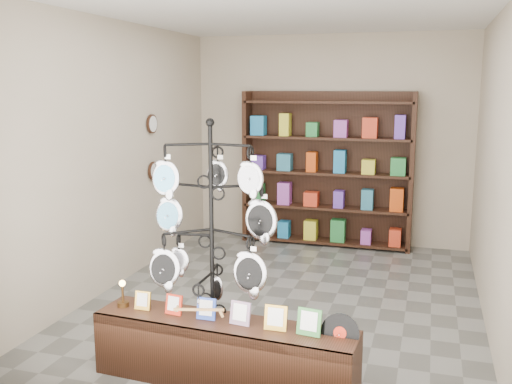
# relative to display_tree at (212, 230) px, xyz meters

# --- Properties ---
(ground) EXTENTS (5.00, 5.00, 0.00)m
(ground) POSITION_rel_display_tree_xyz_m (0.18, 1.73, -1.17)
(ground) COLOR slate
(ground) RESTS_ON ground
(room_envelope) EXTENTS (5.00, 5.00, 5.00)m
(room_envelope) POSITION_rel_display_tree_xyz_m (0.18, 1.73, 0.68)
(room_envelope) COLOR #BCAE97
(room_envelope) RESTS_ON ground
(display_tree) EXTENTS (1.04, 0.99, 2.03)m
(display_tree) POSITION_rel_display_tree_xyz_m (0.00, 0.00, 0.00)
(display_tree) COLOR black
(display_tree) RESTS_ON ground
(front_shelf) EXTENTS (2.08, 0.54, 0.73)m
(front_shelf) POSITION_rel_display_tree_xyz_m (0.15, -0.16, -0.92)
(front_shelf) COLOR black
(front_shelf) RESTS_ON ground
(back_shelving) EXTENTS (2.42, 0.36, 2.20)m
(back_shelving) POSITION_rel_display_tree_xyz_m (0.18, 4.03, -0.14)
(back_shelving) COLOR black
(back_shelving) RESTS_ON ground
(wall_clocks) EXTENTS (0.03, 0.24, 0.84)m
(wall_clocks) POSITION_rel_display_tree_xyz_m (-1.79, 2.53, 0.33)
(wall_clocks) COLOR black
(wall_clocks) RESTS_ON ground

